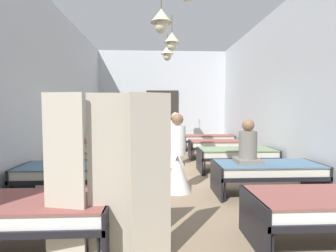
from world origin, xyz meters
name	(u,v)px	position (x,y,z in m)	size (l,w,h in m)	color
ground_plane	(168,174)	(0.00, 0.00, -0.05)	(6.14, 10.72, 0.10)	#8C755B
room_shell	(166,92)	(0.00, 1.19, 2.07)	(5.94, 10.32, 4.12)	silver
bed_left_row_0	(24,212)	(-1.72, -3.49, 0.44)	(1.90, 0.84, 0.57)	black
bed_right_row_0	(333,206)	(1.72, -3.49, 0.44)	(1.90, 0.84, 0.57)	black
bed_left_row_1	(75,173)	(-1.72, -1.74, 0.44)	(1.90, 0.84, 0.57)	black
bed_right_row_1	(267,170)	(1.72, -1.74, 0.44)	(1.90, 0.84, 0.57)	black
bed_left_row_2	(97,155)	(-1.72, 0.00, 0.44)	(1.90, 0.84, 0.57)	black
bed_right_row_2	(237,154)	(1.72, 0.00, 0.44)	(1.90, 0.84, 0.57)	black
bed_left_row_3	(110,145)	(-1.72, 1.74, 0.44)	(1.90, 0.84, 0.57)	black
bed_right_row_3	(219,145)	(1.72, 1.74, 0.44)	(1.90, 0.84, 0.57)	black
bed_left_row_4	(118,139)	(-1.72, 3.49, 0.44)	(1.90, 0.84, 0.57)	black
bed_right_row_4	(208,139)	(1.72, 3.49, 0.44)	(1.90, 0.84, 0.57)	black
nurse_near_aisle	(175,147)	(0.23, 0.70, 0.53)	(0.52, 0.52, 1.49)	white
nurse_mid_aisle	(177,164)	(0.11, -1.52, 0.53)	(0.52, 0.52, 1.49)	white
nurse_far_aisle	(156,139)	(-0.28, 2.74, 0.53)	(0.52, 0.52, 1.49)	white
patient_seated_primary	(248,147)	(1.37, -1.71, 0.87)	(0.44, 0.44, 0.80)	slate
patient_seated_secondary	(121,132)	(-1.37, 1.73, 0.87)	(0.44, 0.44, 0.80)	slate
potted_plant	(156,129)	(-0.27, 3.21, 0.83)	(0.54, 0.54, 1.44)	brown
privacy_screen	(108,179)	(-0.77, -3.74, 0.85)	(1.25, 0.18, 1.70)	#BCB29E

